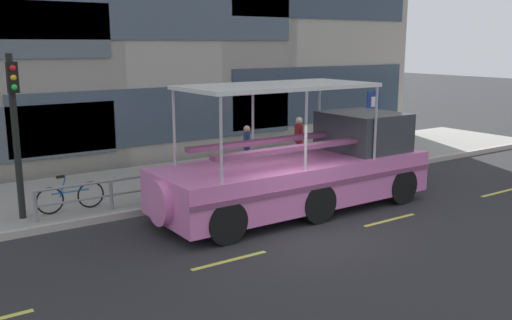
# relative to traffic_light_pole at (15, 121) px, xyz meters

# --- Properties ---
(ground_plane) EXTENTS (120.00, 120.00, 0.00)m
(ground_plane) POSITION_rel_traffic_light_pole_xyz_m (5.38, -3.94, -2.61)
(ground_plane) COLOR #2B2B2D
(sidewalk) EXTENTS (32.00, 4.80, 0.18)m
(sidewalk) POSITION_rel_traffic_light_pole_xyz_m (5.38, 1.66, -2.52)
(sidewalk) COLOR #99968E
(sidewalk) RESTS_ON ground_plane
(curb_edge) EXTENTS (32.00, 0.18, 0.18)m
(curb_edge) POSITION_rel_traffic_light_pole_xyz_m (5.38, -0.83, -2.52)
(curb_edge) COLOR #B2ADA3
(curb_edge) RESTS_ON ground_plane
(lane_centreline) EXTENTS (25.80, 0.12, 0.01)m
(lane_centreline) POSITION_rel_traffic_light_pole_xyz_m (5.38, -4.82, -2.61)
(lane_centreline) COLOR #DBD64C
(lane_centreline) RESTS_ON ground_plane
(curb_guardrail) EXTENTS (11.40, 0.09, 0.80)m
(curb_guardrail) POSITION_rel_traffic_light_pole_xyz_m (5.85, -0.49, -1.89)
(curb_guardrail) COLOR gray
(curb_guardrail) RESTS_ON sidewalk
(traffic_light_pole) EXTENTS (0.24, 0.46, 4.00)m
(traffic_light_pole) POSITION_rel_traffic_light_pole_xyz_m (0.00, 0.00, 0.00)
(traffic_light_pole) COLOR black
(traffic_light_pole) RESTS_ON sidewalk
(parking_sign) EXTENTS (0.60, 0.12, 2.59)m
(parking_sign) POSITION_rel_traffic_light_pole_xyz_m (11.83, -0.17, -0.67)
(parking_sign) COLOR #4C4F54
(parking_sign) RESTS_ON sidewalk
(leaned_bicycle) EXTENTS (1.74, 0.46, 0.96)m
(leaned_bicycle) POSITION_rel_traffic_light_pole_xyz_m (1.17, -0.01, -2.05)
(leaned_bicycle) COLOR black
(leaned_bicycle) RESTS_ON sidewalk
(duck_tour_boat) EXTENTS (9.57, 2.65, 3.40)m
(duck_tour_boat) POSITION_rel_traffic_light_pole_xyz_m (6.86, -2.75, -1.53)
(duck_tour_boat) COLOR pink
(duck_tour_boat) RESTS_ON ground_plane
(pedestrian_near_bow) EXTENTS (0.27, 0.49, 1.76)m
(pedestrian_near_bow) POSITION_rel_traffic_light_pole_xyz_m (9.27, 0.76, -1.37)
(pedestrian_near_bow) COLOR #47423D
(pedestrian_near_bow) RESTS_ON sidewalk
(pedestrian_mid_left) EXTENTS (0.34, 0.34, 1.58)m
(pedestrian_mid_left) POSITION_rel_traffic_light_pole_xyz_m (7.33, 1.09, -1.48)
(pedestrian_mid_left) COLOR black
(pedestrian_mid_left) RESTS_ON sidewalk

